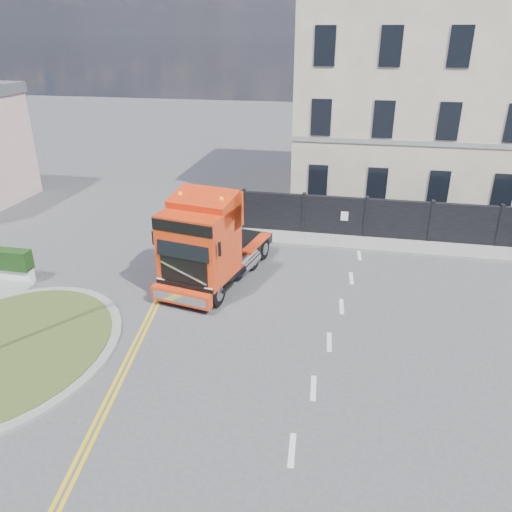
# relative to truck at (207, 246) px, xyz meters

# --- Properties ---
(ground) EXTENTS (120.00, 120.00, 0.00)m
(ground) POSITION_rel_truck_xyz_m (2.02, -2.72, -1.68)
(ground) COLOR #424244
(ground) RESTS_ON ground
(traffic_island) EXTENTS (6.80, 6.80, 0.17)m
(traffic_island) POSITION_rel_truck_xyz_m (-4.98, -5.72, -1.60)
(traffic_island) COLOR gray
(traffic_island) RESTS_ON ground
(hoarding_fence) EXTENTS (18.80, 0.25, 2.00)m
(hoarding_fence) POSITION_rel_truck_xyz_m (8.57, 6.28, -0.68)
(hoarding_fence) COLOR black
(hoarding_fence) RESTS_ON ground
(georgian_building) EXTENTS (12.30, 10.30, 12.80)m
(georgian_building) POSITION_rel_truck_xyz_m (8.02, 13.78, 4.09)
(georgian_building) COLOR beige
(georgian_building) RESTS_ON ground
(pavement_far) EXTENTS (20.00, 1.60, 0.12)m
(pavement_far) POSITION_rel_truck_xyz_m (8.02, 5.38, -1.62)
(pavement_far) COLOR gray
(pavement_far) RESTS_ON ground
(truck) EXTENTS (3.50, 6.61, 3.76)m
(truck) POSITION_rel_truck_xyz_m (0.00, 0.00, 0.00)
(truck) COLOR black
(truck) RESTS_ON ground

